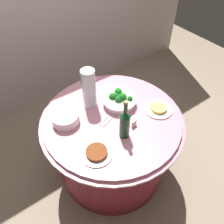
{
  "coord_description": "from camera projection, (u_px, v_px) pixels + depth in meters",
  "views": [
    {
      "loc": [
        -0.69,
        -0.98,
        2.02
      ],
      "look_at": [
        0.0,
        0.0,
        0.79
      ],
      "focal_mm": 35.26,
      "sensor_mm": 36.0,
      "label": 1
    }
  ],
  "objects": [
    {
      "name": "ground_plane",
      "position": [
        112.0,
        165.0,
        2.28
      ],
      "size": [
        6.0,
        6.0,
        0.0
      ],
      "primitive_type": "plane",
      "color": "gray"
    },
    {
      "name": "buffet_table",
      "position": [
        112.0,
        144.0,
        2.01
      ],
      "size": [
        1.16,
        1.16,
        0.74
      ],
      "color": "maroon",
      "rests_on": "ground_plane"
    },
    {
      "name": "broccoli_bowl",
      "position": [
        119.0,
        100.0,
        1.82
      ],
      "size": [
        0.28,
        0.28,
        0.12
      ],
      "color": "white",
      "rests_on": "buffet_table"
    },
    {
      "name": "plate_stack",
      "position": [
        65.0,
        118.0,
        1.68
      ],
      "size": [
        0.21,
        0.21,
        0.08
      ],
      "color": "white",
      "rests_on": "buffet_table"
    },
    {
      "name": "wine_bottle",
      "position": [
        125.0,
        123.0,
        1.53
      ],
      "size": [
        0.07,
        0.07,
        0.34
      ],
      "color": "#143F1F",
      "rests_on": "buffet_table"
    },
    {
      "name": "decorative_fruit_vase",
      "position": [
        89.0,
        91.0,
        1.74
      ],
      "size": [
        0.11,
        0.11,
        0.34
      ],
      "color": "silver",
      "rests_on": "buffet_table"
    },
    {
      "name": "serving_tongs",
      "position": [
        107.0,
        120.0,
        1.71
      ],
      "size": [
        0.17,
        0.1,
        0.01
      ],
      "color": "silver",
      "rests_on": "buffet_table"
    },
    {
      "name": "food_plate_noodles",
      "position": [
        159.0,
        109.0,
        1.79
      ],
      "size": [
        0.22,
        0.22,
        0.04
      ],
      "color": "white",
      "rests_on": "buffet_table"
    },
    {
      "name": "food_plate_stir_fry",
      "position": [
        97.0,
        153.0,
        1.49
      ],
      "size": [
        0.22,
        0.22,
        0.04
      ],
      "color": "white",
      "rests_on": "buffet_table"
    },
    {
      "name": "label_placard_front",
      "position": [
        134.0,
        123.0,
        1.66
      ],
      "size": [
        0.05,
        0.02,
        0.05
      ],
      "color": "white",
      "rests_on": "buffet_table"
    }
  ]
}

